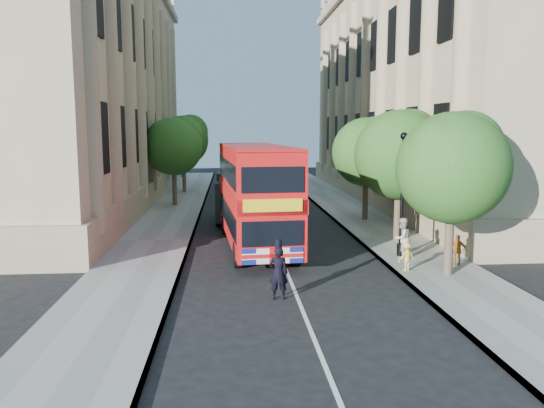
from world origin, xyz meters
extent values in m
plane|color=black|center=(0.00, 0.00, 0.00)|extent=(120.00, 120.00, 0.00)
cube|color=gray|center=(5.75, 10.00, 0.06)|extent=(3.50, 80.00, 0.12)
cube|color=gray|center=(-5.75, 10.00, 0.06)|extent=(3.50, 80.00, 0.12)
cube|color=tan|center=(13.80, 24.00, 9.00)|extent=(12.00, 38.00, 18.00)
cube|color=tan|center=(-13.80, 24.00, 9.00)|extent=(12.00, 38.00, 18.00)
cylinder|color=#473828|center=(5.80, 3.00, 1.43)|extent=(0.32, 0.32, 2.86)
sphere|color=#28541C|center=(5.80, 3.00, 4.03)|extent=(4.00, 4.00, 4.00)
sphere|color=#28541C|center=(6.40, 3.40, 4.68)|extent=(2.80, 2.80, 2.80)
sphere|color=#28541C|center=(5.30, 2.70, 4.55)|extent=(2.60, 2.60, 2.60)
cylinder|color=#473828|center=(5.80, 9.00, 1.50)|extent=(0.32, 0.32, 2.99)
sphere|color=#28541C|center=(5.80, 9.00, 4.22)|extent=(4.20, 4.20, 4.20)
sphere|color=#28541C|center=(6.40, 9.40, 4.90)|extent=(2.94, 2.94, 2.94)
sphere|color=#28541C|center=(5.30, 8.70, 4.76)|extent=(2.73, 2.73, 2.73)
cylinder|color=#473828|center=(5.80, 15.00, 1.45)|extent=(0.32, 0.32, 2.90)
sphere|color=#28541C|center=(5.80, 15.00, 4.09)|extent=(4.00, 4.00, 4.00)
sphere|color=#28541C|center=(6.40, 15.40, 4.75)|extent=(2.80, 2.80, 2.80)
sphere|color=#28541C|center=(5.30, 14.70, 4.62)|extent=(2.60, 2.60, 2.60)
cylinder|color=#473828|center=(-6.00, 22.00, 1.50)|extent=(0.32, 0.32, 2.99)
sphere|color=#28541C|center=(-6.00, 22.00, 4.22)|extent=(4.00, 4.00, 4.00)
sphere|color=#28541C|center=(-5.40, 22.40, 4.90)|extent=(2.80, 2.80, 2.80)
sphere|color=#28541C|center=(-6.50, 21.70, 4.76)|extent=(2.60, 2.60, 2.60)
cylinder|color=#473828|center=(-6.00, 30.00, 1.58)|extent=(0.32, 0.32, 3.17)
sphere|color=#28541C|center=(-6.00, 30.00, 4.46)|extent=(4.20, 4.20, 4.20)
sphere|color=#28541C|center=(-5.40, 30.40, 5.18)|extent=(2.94, 2.94, 2.94)
sphere|color=#28541C|center=(-6.50, 29.70, 5.04)|extent=(2.73, 2.73, 2.73)
cylinder|color=black|center=(5.00, 6.00, 0.37)|extent=(0.30, 0.30, 0.50)
cylinder|color=black|center=(5.00, 6.00, 2.62)|extent=(0.14, 0.14, 5.00)
sphere|color=black|center=(5.00, 6.00, 5.12)|extent=(0.32, 0.32, 0.32)
cube|color=red|center=(-0.98, 8.57, 2.53)|extent=(3.37, 10.07, 4.12)
cube|color=black|center=(-0.98, 8.57, 1.61)|extent=(3.38, 9.45, 0.94)
cube|color=black|center=(-0.98, 8.57, 3.59)|extent=(3.38, 9.45, 0.94)
cube|color=yellow|center=(-0.59, 3.63, 2.66)|extent=(2.19, 0.25, 0.47)
cylinder|color=black|center=(-1.88, 5.00, 0.52)|extent=(0.37, 1.06, 1.04)
cylinder|color=black|center=(0.47, 5.18, 0.52)|extent=(0.37, 1.06, 1.04)
cylinder|color=black|center=(-2.41, 11.75, 0.52)|extent=(0.37, 1.06, 1.04)
cylinder|color=black|center=(-0.06, 11.93, 0.52)|extent=(0.37, 1.06, 1.04)
cube|color=black|center=(-1.87, 14.09, 1.40)|extent=(2.15, 1.95, 2.17)
cube|color=black|center=(-1.91, 13.22, 1.65)|extent=(1.86, 0.18, 0.72)
cube|color=black|center=(-1.77, 16.37, 1.60)|extent=(2.21, 3.40, 2.59)
cube|color=black|center=(-1.80, 15.75, 0.36)|extent=(2.08, 5.04, 0.26)
cylinder|color=black|center=(-2.81, 14.03, 0.41)|extent=(0.26, 0.84, 0.83)
cylinder|color=black|center=(-0.95, 13.95, 0.41)|extent=(0.26, 0.84, 0.83)
cylinder|color=black|center=(-2.66, 17.44, 0.41)|extent=(0.26, 0.84, 0.83)
cylinder|color=black|center=(-0.80, 17.36, 0.41)|extent=(0.26, 0.84, 0.83)
imported|color=black|center=(-0.63, 1.00, 0.85)|extent=(0.65, 0.45, 1.71)
imported|color=beige|center=(4.89, 5.50, 0.97)|extent=(1.04, 0.98, 1.69)
imported|color=#C16F22|center=(6.70, 4.22, 0.73)|extent=(0.76, 0.44, 1.21)
imported|color=#E1CB4C|center=(4.44, 3.61, 0.66)|extent=(0.80, 0.64, 1.08)
camera|label=1|loc=(-2.14, -15.32, 5.39)|focal=35.00mm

